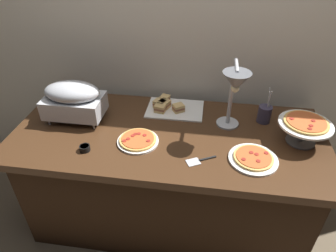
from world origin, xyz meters
TOP-DOWN VIEW (x-y plane):
  - ground_plane at (0.00, 0.00)m, footprint 8.00×8.00m
  - back_wall at (0.00, 0.50)m, footprint 4.40×0.04m
  - buffet_table at (0.00, 0.00)m, footprint 1.90×0.84m
  - chafing_dish at (-0.61, 0.07)m, footprint 0.37×0.23m
  - heat_lamp at (0.36, 0.01)m, footprint 0.15×0.31m
  - pizza_plate_front at (-0.16, -0.12)m, footprint 0.24×0.24m
  - pizza_plate_center at (0.49, -0.18)m, footprint 0.27×0.27m
  - pizza_plate_raised_stand at (0.78, 0.03)m, footprint 0.30×0.30m
  - sandwich_platter at (-0.03, 0.27)m, footprint 0.38×0.27m
  - sauce_cup_near at (0.77, 0.25)m, footprint 0.06×0.06m
  - sauce_cup_far at (-0.44, -0.24)m, footprint 0.06×0.06m
  - utensil_holder at (0.59, 0.21)m, footprint 0.08×0.08m
  - serving_spatula at (0.21, -0.23)m, footprint 0.17×0.11m

SIDE VIEW (x-z plane):
  - ground_plane at x=0.00m, z-range 0.00..0.00m
  - buffet_table at x=0.00m, z-range 0.01..0.77m
  - serving_spatula at x=0.21m, z-range 0.76..0.77m
  - pizza_plate_center at x=0.49m, z-range 0.76..0.79m
  - pizza_plate_front at x=-0.16m, z-range 0.76..0.79m
  - sauce_cup_near at x=0.77m, z-range 0.76..0.79m
  - sauce_cup_far at x=-0.44m, z-range 0.76..0.79m
  - sandwich_platter at x=-0.03m, z-range 0.75..0.81m
  - utensil_holder at x=0.59m, z-range 0.70..0.93m
  - pizza_plate_raised_stand at x=0.78m, z-range 0.80..0.95m
  - chafing_dish at x=-0.61m, z-range 0.78..1.04m
  - heat_lamp at x=0.36m, z-range 0.88..1.32m
  - back_wall at x=0.00m, z-range 0.00..2.40m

